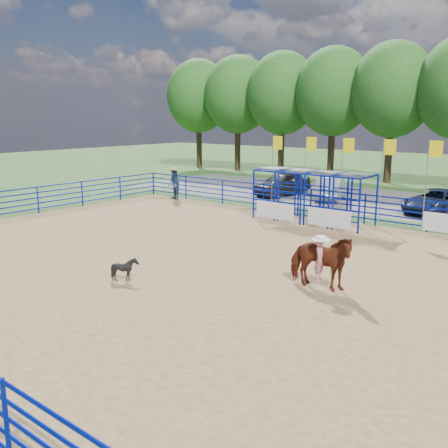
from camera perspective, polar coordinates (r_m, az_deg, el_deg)
The scene contains 11 objects.
ground at distance 17.12m, azimuth 2.27°, elevation -5.56°, with size 120.00×120.00×0.00m, color #3C6327.
arena_dirt at distance 17.12m, azimuth 2.27°, elevation -5.52°, with size 30.00×20.00×0.02m, color #9E7C4F.
gravel_strip at distance 32.07m, azimuth 20.65°, elevation 2.09°, with size 40.00×10.00×0.01m, color slate.
horse_and_rider at distance 15.51m, azimuth 10.93°, elevation -4.01°, with size 2.20×1.22×2.30m.
calf at distance 16.38m, azimuth -11.24°, elevation -5.08°, with size 0.64×0.72×0.80m, color black.
spectator_cowboy at distance 31.74m, azimuth -5.71°, elevation 4.56°, with size 1.14×1.03×1.99m.
car_a at distance 33.72m, azimuth 6.68°, elevation 4.61°, with size 1.84×4.56×1.55m, color black.
car_b at distance 32.54m, azimuth 12.14°, elevation 4.03°, with size 1.52×4.35×1.43m, color gray.
car_c at distance 29.76m, azimuth 23.01°, elevation 2.44°, with size 2.15×4.66×1.29m, color #151C34.
perimeter_fence at distance 16.91m, azimuth 2.29°, elevation -3.14°, with size 30.10×20.10×1.50m.
chute_assembly at distance 25.14m, azimuth 10.83°, elevation 2.95°, with size 19.32×2.41×4.20m.
Camera 1 is at (9.66, -13.13, 5.24)m, focal length 40.00 mm.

